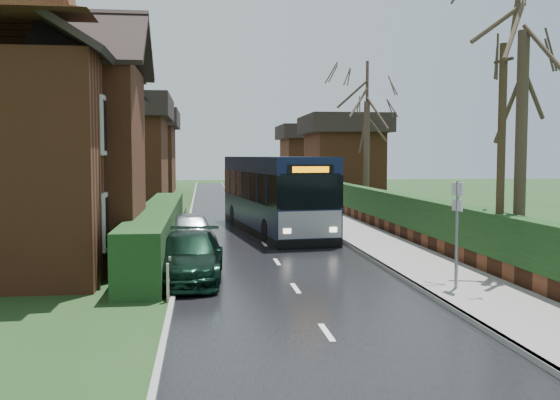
{
  "coord_description": "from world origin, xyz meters",
  "views": [
    {
      "loc": [
        -2.33,
        -17.49,
        3.39
      ],
      "look_at": [
        0.44,
        4.71,
        1.8
      ],
      "focal_mm": 40.0,
      "sensor_mm": 36.0,
      "label": 1
    }
  ],
  "objects": [
    {
      "name": "telegraph_pole",
      "position": [
        5.8,
        -1.27,
        3.25
      ],
      "size": [
        0.22,
        0.83,
        6.43
      ],
      "rotation": [
        0.0,
        0.0,
        0.11
      ],
      "color": "black",
      "rests_on": "ground"
    },
    {
      "name": "tree_right_far",
      "position": [
        7.18,
        18.03,
        6.98
      ],
      "size": [
        4.83,
        4.83,
        9.34
      ],
      "color": "#3E2D24",
      "rests_on": "ground"
    },
    {
      "name": "brick_house",
      "position": [
        -8.73,
        4.78,
        4.38
      ],
      "size": [
        9.3,
        14.6,
        10.3
      ],
      "color": "brown",
      "rests_on": "ground"
    },
    {
      "name": "car_distant",
      "position": [
        1.83,
        34.47,
        0.65
      ],
      "size": [
        2.36,
        4.19,
        1.31
      ],
      "primitive_type": "imported",
      "rotation": [
        0.0,
        0.0,
        3.4
      ],
      "color": "black",
      "rests_on": "ground"
    },
    {
      "name": "ground",
      "position": [
        0.0,
        0.0,
        0.0
      ],
      "size": [
        140.0,
        140.0,
        0.0
      ],
      "primitive_type": "plane",
      "color": "#24431C",
      "rests_on": "ground"
    },
    {
      "name": "bus",
      "position": [
        0.81,
        10.01,
        1.66
      ],
      "size": [
        3.95,
        11.25,
        3.35
      ],
      "rotation": [
        0.0,
        0.0,
        0.13
      ],
      "color": "#0E1833",
      "rests_on": "ground"
    },
    {
      "name": "pavement",
      "position": [
        4.25,
        10.0,
        0.07
      ],
      "size": [
        2.5,
        100.0,
        0.14
      ],
      "primitive_type": "cube",
      "color": "slate",
      "rests_on": "ground"
    },
    {
      "name": "car_silver",
      "position": [
        -2.8,
        5.06,
        0.68
      ],
      "size": [
        2.1,
        4.17,
        1.36
      ],
      "primitive_type": "imported",
      "rotation": [
        0.0,
        0.0,
        0.13
      ],
      "color": "#AAABAF",
      "rests_on": "ground"
    },
    {
      "name": "road",
      "position": [
        0.0,
        10.0,
        0.01
      ],
      "size": [
        6.0,
        100.0,
        0.02
      ],
      "primitive_type": "cube",
      "color": "black",
      "rests_on": "ground"
    },
    {
      "name": "picket_fence",
      "position": [
        -3.15,
        5.0,
        0.45
      ],
      "size": [
        0.1,
        16.0,
        0.9
      ],
      "primitive_type": null,
      "color": "tan",
      "rests_on": "ground"
    },
    {
      "name": "kerb_left",
      "position": [
        -3.05,
        10.0,
        0.05
      ],
      "size": [
        0.12,
        100.0,
        0.1
      ],
      "primitive_type": "cube",
      "color": "gray",
      "rests_on": "ground"
    },
    {
      "name": "tree_right_near",
      "position": [
        6.69,
        -0.67,
        7.38
      ],
      "size": [
        4.58,
        4.58,
        9.88
      ],
      "color": "#382C21",
      "rests_on": "ground"
    },
    {
      "name": "kerb_right",
      "position": [
        3.05,
        10.0,
        0.07
      ],
      "size": [
        0.12,
        100.0,
        0.14
      ],
      "primitive_type": "cube",
      "color": "gray",
      "rests_on": "ground"
    },
    {
      "name": "right_wall_hedge",
      "position": [
        5.8,
        10.0,
        1.02
      ],
      "size": [
        0.6,
        50.0,
        1.8
      ],
      "color": "brown",
      "rests_on": "ground"
    },
    {
      "name": "bus_stop_sign",
      "position": [
        3.84,
        -3.0,
        1.83
      ],
      "size": [
        0.15,
        0.42,
        2.78
      ],
      "rotation": [
        0.0,
        0.0,
        0.21
      ],
      "color": "slate",
      "rests_on": "ground"
    },
    {
      "name": "front_hedge",
      "position": [
        -3.9,
        5.0,
        0.8
      ],
      "size": [
        1.2,
        16.0,
        1.6
      ],
      "primitive_type": "cube",
      "color": "black",
      "rests_on": "ground"
    },
    {
      "name": "car_green",
      "position": [
        -2.73,
        -0.64,
        0.65
      ],
      "size": [
        2.06,
        4.58,
        1.3
      ],
      "primitive_type": "imported",
      "rotation": [
        0.0,
        0.0,
        -0.05
      ],
      "color": "black",
      "rests_on": "ground"
    }
  ]
}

